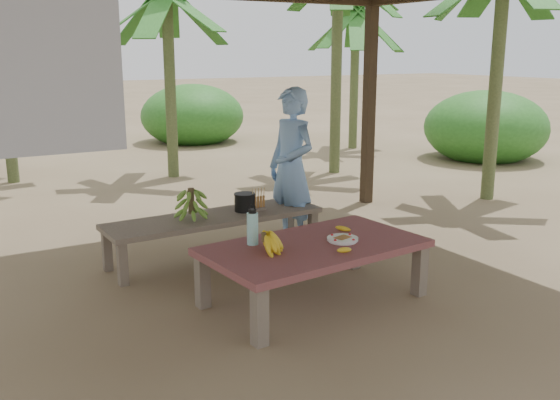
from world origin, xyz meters
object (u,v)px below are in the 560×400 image
cooking_pot (245,203)px  woman (292,168)px  bench (215,221)px  work_table (314,251)px  water_flask (253,227)px  ripe_banana_bunch (264,242)px  plate (343,239)px

cooking_pot → woman: 0.65m
bench → woman: (0.92, 0.04, 0.45)m
woman → cooking_pot: bearing=-96.6°
work_table → water_flask: size_ratio=5.53×
cooking_pot → water_flask: bearing=-114.2°
ripe_banana_bunch → plate: size_ratio=1.12×
bench → cooking_pot: (0.34, 0.01, 0.14)m
plate → woman: size_ratio=0.16×
work_table → plate: plate is taller
woman → work_table: bearing=-34.1°
bench → plate: 1.56m
work_table → bench: 1.43m
cooking_pot → bench: bearing=-178.2°
work_table → water_flask: bearing=146.1°
ripe_banana_bunch → water_flask: 0.24m
bench → woman: bearing=0.9°
work_table → bench: (-0.25, 1.41, -0.04)m
bench → woman: woman is taller
plate → water_flask: water_flask is taller
plate → cooking_pot: cooking_pot is taller
bench → plate: plate is taller
bench → water_flask: (-0.19, -1.17, 0.25)m
water_flask → woman: 1.65m
bench → ripe_banana_bunch: size_ratio=7.58×
bench → woman: size_ratio=1.31×
ripe_banana_bunch → plate: 0.71m
work_table → water_flask: water_flask is taller
ripe_banana_bunch → cooking_pot: bearing=68.6°
plate → cooking_pot: 1.49m
woman → bench: bearing=-97.0°
bench → water_flask: bearing=-100.8°
ripe_banana_bunch → woman: woman is taller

